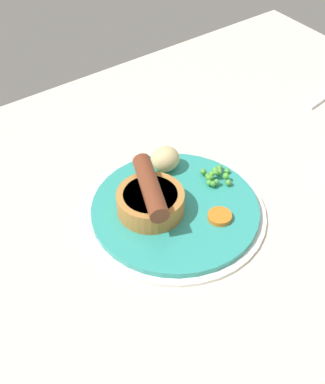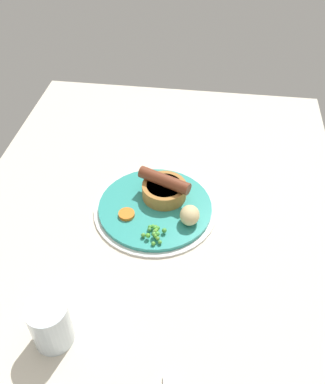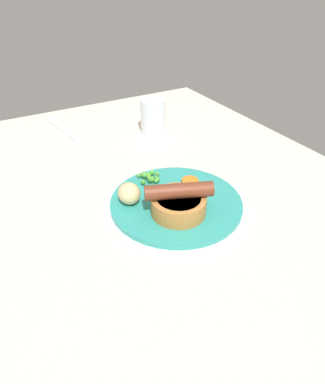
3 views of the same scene
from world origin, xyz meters
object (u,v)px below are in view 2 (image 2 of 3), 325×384
Objects in this scene: carrot_slice_0 at (127,213)px; dinner_plate at (157,209)px; potato_chunk_0 at (190,214)px; sausage_pudding at (164,188)px; drinking_glass at (50,324)px; pea_pile at (155,232)px.

dinner_plate is at bearing 120.41° from carrot_slice_0.
sausage_pudding is at bearing -137.52° from potato_chunk_0.
drinking_glass is at bearing -35.04° from potato_chunk_0.
pea_pile is at bearing 4.63° from dinner_plate.
carrot_slice_0 is (6.64, -6.90, -1.88)cm from sausage_pudding.
sausage_pudding is at bearing 178.18° from pea_pile.
carrot_slice_0 is (-4.82, -6.54, -0.61)cm from pea_pile.
pea_pile is 1.09× the size of potato_chunk_0.
drinking_glass reaches higher than pea_pile.
sausage_pudding is at bearing 162.08° from dinner_plate.
potato_chunk_0 is 0.52× the size of drinking_glass.
pea_pile is at bearing -69.73° from sausage_pudding.
drinking_glass reaches higher than carrot_slice_0.
drinking_glass is (27.70, -19.43, 1.04)cm from potato_chunk_0.
dinner_plate is 3.00× the size of drinking_glass.
sausage_pudding is 36.83cm from drinking_glass.
potato_chunk_0 is at bearing 90.19° from carrot_slice_0.
sausage_pudding is 2.55× the size of potato_chunk_0.
dinner_plate is 7.78× the size of carrot_slice_0.
pea_pile is 26.36cm from drinking_glass.
potato_chunk_0 reaches higher than carrot_slice_0.
pea_pile reaches higher than dinner_plate.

